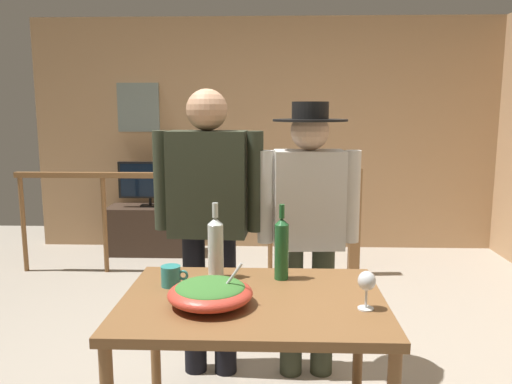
{
  "coord_description": "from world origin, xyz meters",
  "views": [
    {
      "loc": [
        0.08,
        -2.76,
        1.55
      ],
      "look_at": [
        -0.01,
        -0.34,
        1.15
      ],
      "focal_mm": 35.48,
      "sensor_mm": 36.0,
      "label": 1
    }
  ],
  "objects": [
    {
      "name": "wine_bottle_green",
      "position": [
        0.12,
        -0.47,
        0.9
      ],
      "size": [
        0.07,
        0.07,
        0.36
      ],
      "color": "#1E5628",
      "rests_on": "serving_table"
    },
    {
      "name": "tv_console",
      "position": [
        -1.23,
        2.5,
        0.26
      ],
      "size": [
        0.9,
        0.4,
        0.51
      ],
      "primitive_type": "cube",
      "color": "#38281E",
      "rests_on": "ground_plane"
    },
    {
      "name": "back_wall",
      "position": [
        0.0,
        2.85,
        1.26
      ],
      "size": [
        5.09,
        0.1,
        2.51
      ],
      "primitive_type": "cube",
      "color": "tan",
      "rests_on": "ground_plane"
    },
    {
      "name": "ground_plane",
      "position": [
        0.0,
        0.0,
        0.0
      ],
      "size": [
        7.41,
        7.41,
        0.0
      ],
      "primitive_type": "plane",
      "color": "#9E9384"
    },
    {
      "name": "wine_bottle_clear",
      "position": [
        -0.19,
        -0.46,
        0.9
      ],
      "size": [
        0.07,
        0.07,
        0.36
      ],
      "color": "silver",
      "rests_on": "serving_table"
    },
    {
      "name": "salad_bowl",
      "position": [
        -0.18,
        -0.8,
        0.81
      ],
      "size": [
        0.35,
        0.35,
        0.18
      ],
      "color": "#CC3D2D",
      "rests_on": "serving_table"
    },
    {
      "name": "person_standing_left",
      "position": [
        -0.29,
        0.04,
        0.99
      ],
      "size": [
        0.62,
        0.24,
        1.65
      ],
      "rotation": [
        0.0,
        0.0,
        3.08
      ],
      "color": "black",
      "rests_on": "ground_plane"
    },
    {
      "name": "mug_teal",
      "position": [
        -0.38,
        -0.59,
        0.8
      ],
      "size": [
        0.12,
        0.09,
        0.09
      ],
      "color": "teal",
      "rests_on": "serving_table"
    },
    {
      "name": "serving_table",
      "position": [
        -0.01,
        -0.72,
        0.67
      ],
      "size": [
        1.11,
        0.81,
        0.75
      ],
      "color": "brown",
      "rests_on": "ground_plane"
    },
    {
      "name": "person_standing_right",
      "position": [
        0.28,
        0.04,
        0.93
      ],
      "size": [
        0.57,
        0.41,
        1.58
      ],
      "rotation": [
        0.0,
        0.0,
        3.2
      ],
      "color": "#2D3323",
      "rests_on": "ground_plane"
    },
    {
      "name": "framed_picture",
      "position": [
        -1.4,
        2.79,
        1.56
      ],
      "size": [
        0.46,
        0.03,
        0.53
      ],
      "primitive_type": "cube",
      "color": "gray"
    },
    {
      "name": "wine_glass",
      "position": [
        0.45,
        -0.82,
        0.86
      ],
      "size": [
        0.07,
        0.07,
        0.16
      ],
      "color": "silver",
      "rests_on": "serving_table"
    },
    {
      "name": "flat_screen_tv",
      "position": [
        -1.23,
        2.47,
        0.79
      ],
      "size": [
        0.64,
        0.12,
        0.48
      ],
      "color": "black",
      "rests_on": "tv_console"
    },
    {
      "name": "stair_railing",
      "position": [
        -0.21,
        1.85,
        0.65
      ],
      "size": [
        3.22,
        0.1,
        1.01
      ],
      "color": "brown",
      "rests_on": "ground_plane"
    }
  ]
}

